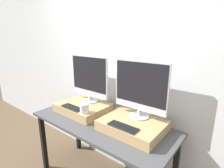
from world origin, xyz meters
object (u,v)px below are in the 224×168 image
Objects in this scene: monitor_left at (89,78)px; mug at (84,108)px; keyboard_left at (72,107)px; monitor_right at (140,88)px; keyboard_right at (123,127)px.

mug is at bearing -54.15° from monitor_left.
monitor_left is at bearing 125.85° from mug.
monitor_left is 0.43m from mug.
monitor_right is (0.71, 0.28, 0.29)m from keyboard_left.
monitor_right is (0.50, 0.28, 0.25)m from mug.
monitor_right is at bearing 21.95° from keyboard_left.
keyboard_right is (0.00, -0.28, -0.29)m from monitor_right.
monitor_right reaches higher than keyboard_right.
monitor_left reaches higher than keyboard_right.
mug is at bearing 0.00° from keyboard_left.
monitor_left reaches higher than mug.
mug is 0.18× the size of monitor_right.
keyboard_left is 2.81× the size of mug.
keyboard_left is (-0.00, -0.28, -0.29)m from monitor_left.
keyboard_left is at bearing 180.00° from mug.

